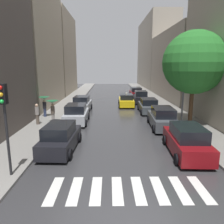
# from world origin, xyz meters

# --- Properties ---
(ground_plane) EXTENTS (28.00, 72.00, 0.04)m
(ground_plane) POSITION_xyz_m (0.00, 24.00, -0.02)
(ground_plane) COLOR #333335
(sidewalk_left) EXTENTS (3.00, 72.00, 0.15)m
(sidewalk_left) POSITION_xyz_m (-6.50, 24.00, 0.07)
(sidewalk_left) COLOR gray
(sidewalk_left) RESTS_ON ground
(sidewalk_right) EXTENTS (3.00, 72.00, 0.15)m
(sidewalk_right) POSITION_xyz_m (6.50, 24.00, 0.07)
(sidewalk_right) COLOR gray
(sidewalk_right) RESTS_ON ground
(crosswalk_stripes) EXTENTS (6.75, 2.20, 0.01)m
(crosswalk_stripes) POSITION_xyz_m (0.00, 2.22, 0.01)
(crosswalk_stripes) COLOR silver
(crosswalk_stripes) RESTS_ON ground
(building_left_mid) EXTENTS (6.00, 13.05, 16.57)m
(building_left_mid) POSITION_xyz_m (-11.00, 22.68, 8.28)
(building_left_mid) COLOR #B2A38C
(building_left_mid) RESTS_ON ground
(building_left_far) EXTENTS (6.00, 13.71, 14.84)m
(building_left_far) POSITION_xyz_m (-11.00, 36.93, 7.42)
(building_left_far) COLOR #B2A38C
(building_left_far) RESTS_ON ground
(building_right_mid) EXTENTS (6.00, 19.20, 10.68)m
(building_right_mid) POSITION_xyz_m (11.00, 29.81, 5.34)
(building_right_mid) COLOR #9E9384
(building_right_mid) RESTS_ON ground
(building_right_far) EXTENTS (6.00, 21.77, 16.70)m
(building_right_far) POSITION_xyz_m (11.00, 50.57, 8.35)
(building_right_far) COLOR #9E9384
(building_right_far) RESTS_ON ground
(parked_car_left_nearest) EXTENTS (2.17, 4.63, 1.74)m
(parked_car_left_nearest) POSITION_xyz_m (-3.83, 6.79, 0.81)
(parked_car_left_nearest) COLOR black
(parked_car_left_nearest) RESTS_ON ground
(parked_car_left_second) EXTENTS (2.19, 4.25, 1.79)m
(parked_car_left_second) POSITION_xyz_m (-3.83, 13.54, 0.83)
(parked_car_left_second) COLOR #B2B7BF
(parked_car_left_second) RESTS_ON ground
(parked_car_left_third) EXTENTS (2.18, 4.20, 1.82)m
(parked_car_left_third) POSITION_xyz_m (-3.95, 18.88, 0.84)
(parked_car_left_third) COLOR #B2B7BF
(parked_car_left_third) RESTS_ON ground
(parked_car_right_nearest) EXTENTS (2.25, 4.83, 1.82)m
(parked_car_right_nearest) POSITION_xyz_m (3.83, 6.02, 0.84)
(parked_car_right_nearest) COLOR maroon
(parked_car_right_nearest) RESTS_ON ground
(parked_car_right_second) EXTENTS (2.28, 4.86, 1.79)m
(parked_car_right_second) POSITION_xyz_m (3.79, 11.83, 0.83)
(parked_car_right_second) COLOR #474C51
(parked_car_right_second) RESTS_ON ground
(parked_car_right_third) EXTENTS (2.20, 4.57, 1.64)m
(parked_car_right_third) POSITION_xyz_m (3.71, 18.12, 0.77)
(parked_car_right_third) COLOR #474C51
(parked_car_right_third) RESTS_ON ground
(parked_car_right_fourth) EXTENTS (2.18, 4.10, 1.77)m
(parked_car_right_fourth) POSITION_xyz_m (3.80, 24.78, 0.82)
(parked_car_right_fourth) COLOR black
(parked_car_right_fourth) RESTS_ON ground
(parked_car_right_fifth) EXTENTS (2.10, 4.66, 1.73)m
(parked_car_right_fifth) POSITION_xyz_m (3.80, 30.47, 0.81)
(parked_car_right_fifth) COLOR maroon
(parked_car_right_fifth) RESTS_ON ground
(taxi_midroad) EXTENTS (2.18, 4.65, 1.81)m
(taxi_midroad) POSITION_xyz_m (1.52, 22.29, 0.76)
(taxi_midroad) COLOR yellow
(taxi_midroad) RESTS_ON ground
(pedestrian_foreground) EXTENTS (1.07, 1.07, 2.04)m
(pedestrian_foreground) POSITION_xyz_m (-5.89, 13.14, 1.66)
(pedestrian_foreground) COLOR gray
(pedestrian_foreground) RESTS_ON sidewalk_left
(pedestrian_near_tree) EXTENTS (0.36, 0.36, 1.84)m
(pedestrian_near_tree) POSITION_xyz_m (-7.12, 12.60, 1.12)
(pedestrian_near_tree) COLOR brown
(pedestrian_near_tree) RESTS_ON sidewalk_left
(pedestrian_far_side) EXTENTS (1.07, 1.07, 2.03)m
(pedestrian_far_side) POSITION_xyz_m (-7.34, 15.61, 1.66)
(pedestrian_far_side) COLOR navy
(pedestrian_far_side) RESTS_ON sidewalk_left
(street_tree_right) EXTENTS (5.32, 5.32, 8.02)m
(street_tree_right) POSITION_xyz_m (6.41, 12.45, 5.50)
(street_tree_right) COLOR #513823
(street_tree_right) RESTS_ON sidewalk_right
(traffic_light_left_corner) EXTENTS (0.30, 0.42, 4.30)m
(traffic_light_left_corner) POSITION_xyz_m (-5.45, 3.34, 3.29)
(traffic_light_left_corner) COLOR black
(traffic_light_left_corner) RESTS_ON sidewalk_left
(lamp_post_right) EXTENTS (0.60, 0.28, 6.95)m
(lamp_post_right) POSITION_xyz_m (5.55, 12.12, 4.16)
(lamp_post_right) COLOR #595B60
(lamp_post_right) RESTS_ON sidewalk_right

